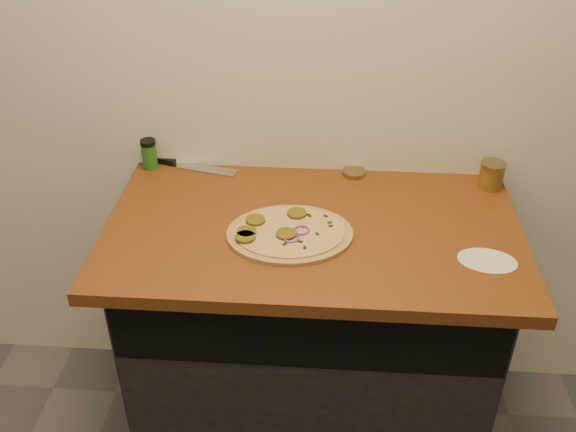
# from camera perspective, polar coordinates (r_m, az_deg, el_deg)

# --- Properties ---
(cabinet) EXTENTS (1.10, 0.60, 0.86)m
(cabinet) POSITION_cam_1_polar(r_m,az_deg,el_deg) (2.18, 1.96, -10.61)
(cabinet) COLOR black
(cabinet) RESTS_ON ground
(countertop) EXTENTS (1.20, 0.70, 0.04)m
(countertop) POSITION_cam_1_polar(r_m,az_deg,el_deg) (1.86, 2.19, -1.31)
(countertop) COLOR brown
(countertop) RESTS_ON cabinet
(pizza) EXTENTS (0.38, 0.38, 0.02)m
(pizza) POSITION_cam_1_polar(r_m,az_deg,el_deg) (1.80, 0.03, -1.51)
(pizza) COLOR tan
(pizza) RESTS_ON countertop
(chefs_knife) EXTENTS (0.34, 0.12, 0.02)m
(chefs_knife) POSITION_cam_1_polar(r_m,az_deg,el_deg) (2.18, -9.71, 4.61)
(chefs_knife) COLOR #B7BAC1
(chefs_knife) RESTS_ON countertop
(mason_jar_lid) EXTENTS (0.10, 0.10, 0.02)m
(mason_jar_lid) POSITION_cam_1_polar(r_m,az_deg,el_deg) (2.10, 5.88, 3.85)
(mason_jar_lid) COLOR #918154
(mason_jar_lid) RESTS_ON countertop
(salsa_jar) EXTENTS (0.08, 0.08, 0.09)m
(salsa_jar) POSITION_cam_1_polar(r_m,az_deg,el_deg) (2.11, 17.65, 3.51)
(salsa_jar) COLOR #A22610
(salsa_jar) RESTS_ON countertop
(spice_shaker) EXTENTS (0.05, 0.05, 0.10)m
(spice_shaker) POSITION_cam_1_polar(r_m,az_deg,el_deg) (2.16, -12.23, 5.41)
(spice_shaker) COLOR #23631F
(spice_shaker) RESTS_ON countertop
(flour_spill) EXTENTS (0.18, 0.18, 0.00)m
(flour_spill) POSITION_cam_1_polar(r_m,az_deg,el_deg) (1.79, 17.29, -3.81)
(flour_spill) COLOR silver
(flour_spill) RESTS_ON countertop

